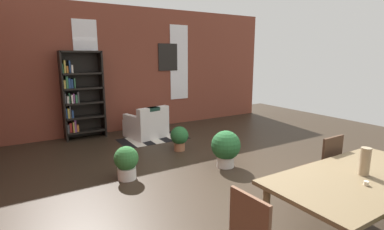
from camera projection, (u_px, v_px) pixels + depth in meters
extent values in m
plane|color=#2E2319|center=(255.00, 192.00, 4.21)|extent=(11.50, 11.50, 0.00)
cube|color=brown|center=(136.00, 69.00, 7.64)|extent=(8.08, 0.12, 3.11)
cube|color=white|center=(87.00, 64.00, 6.91)|extent=(0.55, 0.02, 2.02)
cube|color=white|center=(179.00, 63.00, 8.19)|extent=(0.55, 0.02, 2.02)
cube|color=brown|center=(361.00, 178.00, 2.88)|extent=(1.96, 0.96, 0.04)
cylinder|color=brown|center=(265.00, 221.00, 2.82)|extent=(0.07, 0.07, 0.72)
cylinder|color=brown|center=(366.00, 181.00, 3.73)|extent=(0.07, 0.07, 0.72)
cylinder|color=#998466|center=(365.00, 161.00, 2.86)|extent=(0.10, 0.10, 0.28)
cylinder|color=silver|center=(366.00, 183.00, 2.66)|extent=(0.04, 0.04, 0.04)
cube|color=brown|center=(249.00, 227.00, 2.12)|extent=(0.05, 0.38, 0.50)
cube|color=#412D1F|center=(317.00, 171.00, 3.82)|extent=(0.41, 0.41, 0.04)
cube|color=#412D1F|center=(332.00, 156.00, 3.61)|extent=(0.38, 0.04, 0.50)
cylinder|color=#412D1F|center=(312.00, 180.00, 4.11)|extent=(0.04, 0.04, 0.43)
cylinder|color=#412D1F|center=(295.00, 186.00, 3.92)|extent=(0.04, 0.04, 0.43)
cylinder|color=#412D1F|center=(336.00, 189.00, 3.81)|extent=(0.04, 0.04, 0.43)
cylinder|color=#412D1F|center=(319.00, 196.00, 3.62)|extent=(0.04, 0.04, 0.43)
cube|color=black|center=(63.00, 97.00, 6.56)|extent=(0.04, 0.34, 2.02)
cube|color=black|center=(102.00, 94.00, 7.01)|extent=(0.04, 0.34, 2.02)
cube|color=black|center=(82.00, 95.00, 6.92)|extent=(0.91, 0.01, 2.02)
cube|color=black|center=(86.00, 131.00, 6.95)|extent=(0.87, 0.34, 0.04)
cube|color=#4C4C51|center=(68.00, 128.00, 6.73)|extent=(0.04, 0.27, 0.19)
cube|color=#B22D28|center=(70.00, 127.00, 6.76)|extent=(0.05, 0.18, 0.22)
cube|color=gold|center=(73.00, 126.00, 6.78)|extent=(0.03, 0.26, 0.24)
cube|color=#8C4C8C|center=(75.00, 125.00, 6.80)|extent=(0.04, 0.25, 0.28)
cube|color=orange|center=(77.00, 128.00, 6.84)|extent=(0.04, 0.20, 0.16)
cube|color=black|center=(85.00, 117.00, 6.89)|extent=(0.87, 0.34, 0.04)
cube|color=#284C8C|center=(66.00, 113.00, 6.65)|extent=(0.03, 0.23, 0.22)
cube|color=gold|center=(68.00, 113.00, 6.68)|extent=(0.04, 0.23, 0.22)
cube|color=#4C4C51|center=(70.00, 112.00, 6.69)|extent=(0.03, 0.20, 0.27)
cube|color=#284C8C|center=(72.00, 114.00, 6.72)|extent=(0.03, 0.23, 0.17)
cube|color=black|center=(84.00, 103.00, 6.82)|extent=(0.87, 0.34, 0.04)
cube|color=#4C4C51|center=(65.00, 98.00, 6.59)|extent=(0.03, 0.20, 0.23)
cube|color=white|center=(67.00, 99.00, 6.62)|extent=(0.04, 0.21, 0.16)
cube|color=#33724C|center=(69.00, 98.00, 6.63)|extent=(0.03, 0.18, 0.23)
cube|color=white|center=(71.00, 99.00, 6.66)|extent=(0.03, 0.29, 0.19)
cube|color=#8C4C8C|center=(73.00, 98.00, 6.68)|extent=(0.03, 0.28, 0.22)
cube|color=#33724C|center=(76.00, 98.00, 6.71)|extent=(0.04, 0.26, 0.18)
cube|color=#4C4C51|center=(78.00, 97.00, 6.73)|extent=(0.03, 0.18, 0.25)
cube|color=black|center=(83.00, 88.00, 6.75)|extent=(0.87, 0.34, 0.04)
cube|color=gold|center=(64.00, 84.00, 6.53)|extent=(0.04, 0.28, 0.19)
cube|color=#33724C|center=(66.00, 82.00, 6.55)|extent=(0.04, 0.26, 0.27)
cube|color=#284C8C|center=(69.00, 83.00, 6.58)|extent=(0.04, 0.22, 0.22)
cube|color=#284C8C|center=(71.00, 83.00, 6.61)|extent=(0.05, 0.22, 0.20)
cube|color=#33724C|center=(74.00, 83.00, 6.63)|extent=(0.03, 0.29, 0.22)
cube|color=black|center=(82.00, 73.00, 6.68)|extent=(0.87, 0.34, 0.04)
cube|color=#33724C|center=(62.00, 68.00, 6.45)|extent=(0.03, 0.21, 0.20)
cube|color=gold|center=(64.00, 67.00, 6.47)|extent=(0.04, 0.20, 0.28)
cube|color=orange|center=(67.00, 69.00, 6.51)|extent=(0.04, 0.17, 0.16)
cube|color=#284C8C|center=(69.00, 67.00, 6.52)|extent=(0.03, 0.23, 0.27)
cube|color=white|center=(71.00, 69.00, 6.55)|extent=(0.04, 0.26, 0.18)
cube|color=black|center=(80.00, 52.00, 6.59)|extent=(0.87, 0.34, 0.04)
cube|color=silver|center=(146.00, 128.00, 7.07)|extent=(0.94, 0.94, 0.40)
cube|color=silver|center=(153.00, 115.00, 6.76)|extent=(0.82, 0.31, 0.35)
cube|color=silver|center=(157.00, 115.00, 7.24)|extent=(0.26, 0.73, 0.15)
cube|color=silver|center=(133.00, 119.00, 6.79)|extent=(0.26, 0.73, 0.15)
cube|color=#19382D|center=(153.00, 109.00, 6.73)|extent=(0.31, 0.22, 0.08)
cylinder|color=silver|center=(127.00, 173.00, 4.64)|extent=(0.29, 0.29, 0.19)
sphere|color=#2D6B33|center=(126.00, 158.00, 4.59)|extent=(0.38, 0.38, 0.38)
cylinder|color=#9E6042|center=(179.00, 146.00, 6.03)|extent=(0.22, 0.22, 0.17)
sphere|color=#235B2D|center=(179.00, 135.00, 5.99)|extent=(0.37, 0.37, 0.37)
cylinder|color=silver|center=(225.00, 161.00, 5.16)|extent=(0.30, 0.30, 0.18)
sphere|color=#235B2D|center=(226.00, 145.00, 5.10)|extent=(0.51, 0.51, 0.51)
cube|color=black|center=(126.00, 143.00, 6.52)|extent=(0.22, 0.83, 0.01)
cube|color=silver|center=(135.00, 142.00, 6.64)|extent=(0.22, 0.83, 0.01)
cube|color=black|center=(144.00, 140.00, 6.75)|extent=(0.22, 0.83, 0.01)
cube|color=silver|center=(153.00, 139.00, 6.87)|extent=(0.22, 0.83, 0.01)
cube|color=black|center=(162.00, 137.00, 6.98)|extent=(0.22, 0.83, 0.01)
cube|color=silver|center=(170.00, 136.00, 7.09)|extent=(0.22, 0.83, 0.01)
cube|color=black|center=(178.00, 135.00, 7.21)|extent=(0.22, 0.83, 0.01)
cube|color=black|center=(168.00, 57.00, 7.97)|extent=(0.56, 0.03, 0.72)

